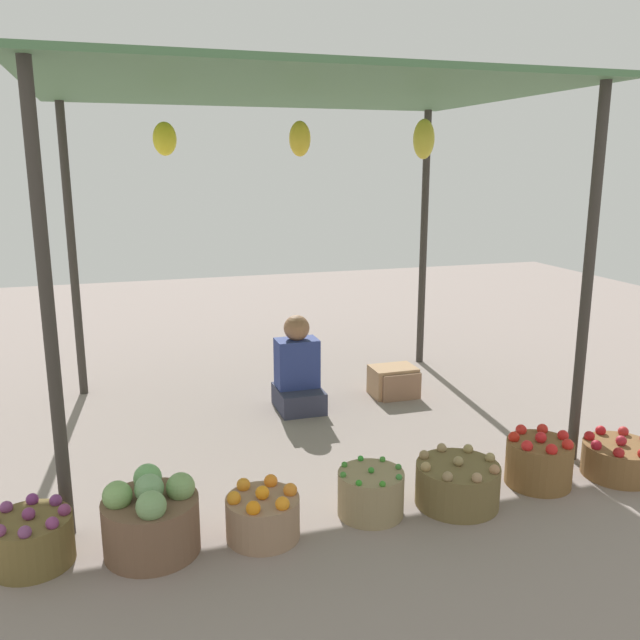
{
  "coord_description": "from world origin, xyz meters",
  "views": [
    {
      "loc": [
        -1.28,
        -4.72,
        1.96
      ],
      "look_at": [
        0.0,
        -0.6,
        0.95
      ],
      "focal_mm": 37.34,
      "sensor_mm": 36.0,
      "label": 1
    }
  ],
  "objects_px": {
    "wooden_crate_stacked_rear": "(393,381)",
    "vendor_person": "(298,373)",
    "basket_green_chilies": "(371,493)",
    "wooden_crate_near_vendor": "(394,382)",
    "basket_potatoes": "(457,484)",
    "basket_oranges": "(263,516)",
    "basket_red_tomatoes": "(539,461)",
    "basket_cabbages": "(151,519)",
    "basket_purple_onions": "(31,539)",
    "basket_red_apples": "(619,459)"
  },
  "relations": [
    {
      "from": "basket_cabbages",
      "to": "basket_red_tomatoes",
      "type": "bearing_deg",
      "value": 1.25
    },
    {
      "from": "basket_red_tomatoes",
      "to": "basket_oranges",
      "type": "bearing_deg",
      "value": -177.11
    },
    {
      "from": "basket_red_tomatoes",
      "to": "wooden_crate_near_vendor",
      "type": "distance_m",
      "value": 1.82
    },
    {
      "from": "vendor_person",
      "to": "basket_green_chilies",
      "type": "xyz_separation_m",
      "value": [
        -0.06,
        -1.78,
        -0.17
      ]
    },
    {
      "from": "basket_red_apples",
      "to": "wooden_crate_near_vendor",
      "type": "height_order",
      "value": "basket_red_apples"
    },
    {
      "from": "basket_green_chilies",
      "to": "basket_red_apples",
      "type": "height_order",
      "value": "basket_green_chilies"
    },
    {
      "from": "basket_oranges",
      "to": "basket_potatoes",
      "type": "distance_m",
      "value": 1.17
    },
    {
      "from": "basket_oranges",
      "to": "basket_potatoes",
      "type": "height_order",
      "value": "basket_potatoes"
    },
    {
      "from": "basket_red_apples",
      "to": "wooden_crate_stacked_rear",
      "type": "distance_m",
      "value": 2.01
    },
    {
      "from": "basket_green_chilies",
      "to": "basket_potatoes",
      "type": "xyz_separation_m",
      "value": [
        0.53,
        -0.04,
        -0.0
      ]
    },
    {
      "from": "vendor_person",
      "to": "basket_purple_onions",
      "type": "xyz_separation_m",
      "value": [
        -1.86,
        -1.72,
        -0.17
      ]
    },
    {
      "from": "basket_cabbages",
      "to": "basket_red_tomatoes",
      "type": "relative_size",
      "value": 1.21
    },
    {
      "from": "basket_oranges",
      "to": "basket_potatoes",
      "type": "xyz_separation_m",
      "value": [
        1.17,
        0.01,
        0.0
      ]
    },
    {
      "from": "basket_potatoes",
      "to": "wooden_crate_near_vendor",
      "type": "bearing_deg",
      "value": 77.56
    },
    {
      "from": "basket_cabbages",
      "to": "basket_green_chilies",
      "type": "relative_size",
      "value": 1.3
    },
    {
      "from": "basket_oranges",
      "to": "wooden_crate_stacked_rear",
      "type": "height_order",
      "value": "basket_oranges"
    },
    {
      "from": "basket_oranges",
      "to": "basket_green_chilies",
      "type": "distance_m",
      "value": 0.65
    },
    {
      "from": "basket_oranges",
      "to": "wooden_crate_stacked_rear",
      "type": "relative_size",
      "value": 1.04
    },
    {
      "from": "basket_red_apples",
      "to": "basket_potatoes",
      "type": "bearing_deg",
      "value": -178.77
    },
    {
      "from": "basket_oranges",
      "to": "basket_green_chilies",
      "type": "height_order",
      "value": "basket_oranges"
    },
    {
      "from": "basket_cabbages",
      "to": "basket_oranges",
      "type": "distance_m",
      "value": 0.58
    },
    {
      "from": "basket_potatoes",
      "to": "basket_oranges",
      "type": "bearing_deg",
      "value": -179.37
    },
    {
      "from": "vendor_person",
      "to": "basket_green_chilies",
      "type": "distance_m",
      "value": 1.78
    },
    {
      "from": "basket_cabbages",
      "to": "basket_green_chilies",
      "type": "bearing_deg",
      "value": 0.8
    },
    {
      "from": "wooden_crate_stacked_rear",
      "to": "wooden_crate_near_vendor",
      "type": "bearing_deg",
      "value": 9.7
    },
    {
      "from": "basket_potatoes",
      "to": "basket_red_tomatoes",
      "type": "distance_m",
      "value": 0.62
    },
    {
      "from": "basket_green_chilies",
      "to": "basket_potatoes",
      "type": "distance_m",
      "value": 0.53
    },
    {
      "from": "basket_purple_onions",
      "to": "basket_cabbages",
      "type": "relative_size",
      "value": 0.83
    },
    {
      "from": "basket_potatoes",
      "to": "wooden_crate_stacked_rear",
      "type": "bearing_deg",
      "value": 78.02
    },
    {
      "from": "basket_green_chilies",
      "to": "wooden_crate_stacked_rear",
      "type": "distance_m",
      "value": 2.06
    },
    {
      "from": "basket_oranges",
      "to": "wooden_crate_near_vendor",
      "type": "distance_m",
      "value": 2.47
    },
    {
      "from": "wooden_crate_near_vendor",
      "to": "basket_oranges",
      "type": "bearing_deg",
      "value": -129.99
    },
    {
      "from": "vendor_person",
      "to": "basket_potatoes",
      "type": "xyz_separation_m",
      "value": [
        0.48,
        -1.82,
        -0.17
      ]
    },
    {
      "from": "wooden_crate_stacked_rear",
      "to": "basket_oranges",
      "type": "bearing_deg",
      "value": -129.74
    },
    {
      "from": "basket_cabbages",
      "to": "wooden_crate_stacked_rear",
      "type": "relative_size",
      "value": 1.29
    },
    {
      "from": "basket_green_chilies",
      "to": "vendor_person",
      "type": "bearing_deg",
      "value": 88.21
    },
    {
      "from": "basket_oranges",
      "to": "vendor_person",
      "type": "bearing_deg",
      "value": 69.12
    },
    {
      "from": "basket_red_apples",
      "to": "wooden_crate_stacked_rear",
      "type": "height_order",
      "value": "basket_red_apples"
    },
    {
      "from": "basket_purple_onions",
      "to": "basket_red_tomatoes",
      "type": "xyz_separation_m",
      "value": [
        2.95,
        -0.02,
        0.02
      ]
    },
    {
      "from": "basket_green_chilies",
      "to": "wooden_crate_near_vendor",
      "type": "xyz_separation_m",
      "value": [
        0.95,
        1.84,
        -0.01
      ]
    },
    {
      "from": "basket_green_chilies",
      "to": "wooden_crate_near_vendor",
      "type": "distance_m",
      "value": 2.07
    },
    {
      "from": "vendor_person",
      "to": "basket_cabbages",
      "type": "height_order",
      "value": "vendor_person"
    },
    {
      "from": "basket_oranges",
      "to": "basket_potatoes",
      "type": "bearing_deg",
      "value": 0.63
    },
    {
      "from": "wooden_crate_stacked_rear",
      "to": "vendor_person",
      "type": "bearing_deg",
      "value": -176.03
    },
    {
      "from": "vendor_person",
      "to": "basket_potatoes",
      "type": "height_order",
      "value": "vendor_person"
    },
    {
      "from": "basket_purple_onions",
      "to": "basket_oranges",
      "type": "distance_m",
      "value": 1.17
    },
    {
      "from": "basket_green_chilies",
      "to": "wooden_crate_stacked_rear",
      "type": "relative_size",
      "value": 0.99
    },
    {
      "from": "basket_oranges",
      "to": "wooden_crate_stacked_rear",
      "type": "xyz_separation_m",
      "value": [
        1.57,
        1.89,
        0.0
      ]
    },
    {
      "from": "basket_purple_onions",
      "to": "wooden_crate_near_vendor",
      "type": "xyz_separation_m",
      "value": [
        2.75,
        1.79,
        -0.02
      ]
    },
    {
      "from": "vendor_person",
      "to": "basket_red_apples",
      "type": "height_order",
      "value": "vendor_person"
    }
  ]
}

